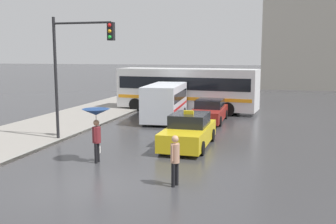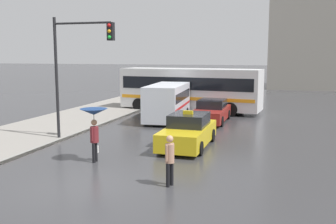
{
  "view_description": "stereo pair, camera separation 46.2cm",
  "coord_description": "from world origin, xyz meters",
  "px_view_note": "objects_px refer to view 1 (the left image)",
  "views": [
    {
      "loc": [
        5.47,
        -10.79,
        4.13
      ],
      "look_at": [
        0.53,
        7.26,
        1.4
      ],
      "focal_mm": 42.0,
      "sensor_mm": 36.0,
      "label": 1
    },
    {
      "loc": [
        5.91,
        -10.67,
        4.13
      ],
      "look_at": [
        0.53,
        7.26,
        1.4
      ],
      "focal_mm": 42.0,
      "sensor_mm": 36.0,
      "label": 2
    }
  ],
  "objects_px": {
    "city_bus": "(187,88)",
    "pedestrian_man": "(175,157)",
    "traffic_light": "(77,57)",
    "taxi": "(189,132)",
    "sedan_red": "(209,112)",
    "ambulance_van": "(165,101)",
    "pedestrian_with_umbrella": "(96,120)"
  },
  "relations": [
    {
      "from": "city_bus",
      "to": "pedestrian_man",
      "type": "xyz_separation_m",
      "value": [
        3.27,
        -16.31,
        -0.79
      ]
    },
    {
      "from": "traffic_light",
      "to": "pedestrian_man",
      "type": "bearing_deg",
      "value": -39.67
    },
    {
      "from": "taxi",
      "to": "city_bus",
      "type": "xyz_separation_m",
      "value": [
        -2.53,
        10.85,
        1.06
      ]
    },
    {
      "from": "taxi",
      "to": "sedan_red",
      "type": "height_order",
      "value": "taxi"
    },
    {
      "from": "ambulance_van",
      "to": "taxi",
      "type": "bearing_deg",
      "value": 109.61
    },
    {
      "from": "taxi",
      "to": "pedestrian_with_umbrella",
      "type": "bearing_deg",
      "value": 51.52
    },
    {
      "from": "ambulance_van",
      "to": "pedestrian_man",
      "type": "height_order",
      "value": "ambulance_van"
    },
    {
      "from": "sedan_red",
      "to": "pedestrian_man",
      "type": "height_order",
      "value": "pedestrian_man"
    },
    {
      "from": "taxi",
      "to": "traffic_light",
      "type": "bearing_deg",
      "value": 6.17
    },
    {
      "from": "pedestrian_man",
      "to": "taxi",
      "type": "bearing_deg",
      "value": -155.58
    },
    {
      "from": "city_bus",
      "to": "taxi",
      "type": "bearing_deg",
      "value": -161.18
    },
    {
      "from": "pedestrian_with_umbrella",
      "to": "traffic_light",
      "type": "bearing_deg",
      "value": 33.89
    },
    {
      "from": "taxi",
      "to": "pedestrian_man",
      "type": "relative_size",
      "value": 2.74
    },
    {
      "from": "taxi",
      "to": "traffic_light",
      "type": "xyz_separation_m",
      "value": [
        -5.17,
        -0.56,
        3.35
      ]
    },
    {
      "from": "ambulance_van",
      "to": "city_bus",
      "type": "xyz_separation_m",
      "value": [
        0.44,
        4.24,
        0.47
      ]
    },
    {
      "from": "sedan_red",
      "to": "ambulance_van",
      "type": "xyz_separation_m",
      "value": [
        -2.77,
        -0.25,
        0.63
      ]
    },
    {
      "from": "pedestrian_man",
      "to": "traffic_light",
      "type": "height_order",
      "value": "traffic_light"
    },
    {
      "from": "sedan_red",
      "to": "pedestrian_with_umbrella",
      "type": "height_order",
      "value": "pedestrian_with_umbrella"
    },
    {
      "from": "city_bus",
      "to": "traffic_light",
      "type": "distance_m",
      "value": 11.93
    },
    {
      "from": "pedestrian_man",
      "to": "city_bus",
      "type": "bearing_deg",
      "value": -151.99
    },
    {
      "from": "sedan_red",
      "to": "ambulance_van",
      "type": "bearing_deg",
      "value": 5.17
    },
    {
      "from": "sedan_red",
      "to": "ambulance_van",
      "type": "distance_m",
      "value": 2.86
    },
    {
      "from": "taxi",
      "to": "traffic_light",
      "type": "height_order",
      "value": "traffic_light"
    },
    {
      "from": "ambulance_van",
      "to": "pedestrian_with_umbrella",
      "type": "relative_size",
      "value": 2.62
    },
    {
      "from": "sedan_red",
      "to": "pedestrian_man",
      "type": "bearing_deg",
      "value": 94.37
    },
    {
      "from": "taxi",
      "to": "pedestrian_man",
      "type": "height_order",
      "value": "taxi"
    },
    {
      "from": "city_bus",
      "to": "pedestrian_man",
      "type": "height_order",
      "value": "city_bus"
    },
    {
      "from": "ambulance_van",
      "to": "pedestrian_with_umbrella",
      "type": "bearing_deg",
      "value": 86.09
    },
    {
      "from": "pedestrian_with_umbrella",
      "to": "sedan_red",
      "type": "bearing_deg",
      "value": -17.92
    },
    {
      "from": "taxi",
      "to": "ambulance_van",
      "type": "height_order",
      "value": "ambulance_van"
    },
    {
      "from": "pedestrian_with_umbrella",
      "to": "taxi",
      "type": "bearing_deg",
      "value": -42.16
    },
    {
      "from": "city_bus",
      "to": "pedestrian_with_umbrella",
      "type": "xyz_separation_m",
      "value": [
        -0.32,
        -14.43,
        -0.07
      ]
    }
  ]
}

